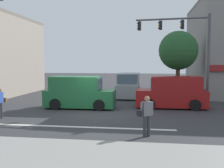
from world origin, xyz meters
TOP-DOWN VIEW (x-y plane):
  - ground_plane at (0.00, 0.00)m, footprint 120.00×120.00m
  - lane_marking_stripe at (0.00, -3.50)m, footprint 9.00×0.24m
  - sidewalk_curb at (0.00, -8.50)m, footprint 40.00×5.00m
  - street_tree at (5.54, 5.93)m, footprint 3.06×3.06m
  - traffic_light_mast at (5.82, 2.79)m, footprint 4.86×0.75m
  - van_crossing_leftbound at (-1.36, 1.61)m, footprint 4.61×2.05m
  - van_parked_curbside at (1.50, 7.71)m, footprint 2.05×4.60m
  - van_waiting_far at (4.83, 2.48)m, footprint 4.61×2.07m
  - pedestrian_foreground_with_bag at (3.15, -4.67)m, footprint 0.68×0.45m
  - pedestrian_mid_crossing at (-4.68, -2.26)m, footprint 0.32×0.67m

SIDE VIEW (x-z plane):
  - ground_plane at x=0.00m, z-range 0.00..0.00m
  - lane_marking_stripe at x=0.00m, z-range 0.00..0.01m
  - sidewalk_curb at x=0.00m, z-range 0.00..0.16m
  - pedestrian_foreground_with_bag at x=3.15m, z-range 0.12..1.79m
  - pedestrian_mid_crossing at x=-4.68m, z-range 0.12..1.79m
  - van_crossing_leftbound at x=-1.36m, z-range -0.05..2.06m
  - van_parked_curbside at x=1.50m, z-range -0.05..2.06m
  - van_waiting_far at x=4.83m, z-range -0.05..2.06m
  - street_tree at x=5.54m, z-range 1.20..6.71m
  - traffic_light_mast at x=5.82m, z-range 1.20..7.40m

